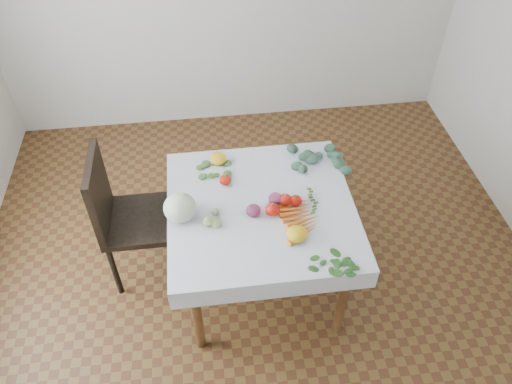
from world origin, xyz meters
TOP-DOWN VIEW (x-y plane):
  - ground at (0.00, 0.00)m, footprint 4.00×4.00m
  - table at (0.00, 0.00)m, footprint 1.00×1.00m
  - tablecloth at (0.00, 0.00)m, footprint 1.12×1.12m
  - chair at (-0.87, 0.23)m, footprint 0.46×0.46m
  - cabbage at (-0.48, -0.04)m, footprint 0.25×0.25m
  - tomato_a at (-0.20, 0.22)m, footprint 0.08×0.08m
  - tomato_b at (0.21, -0.01)m, footprint 0.10×0.10m
  - tomato_c at (0.14, -0.00)m, footprint 0.11×0.11m
  - tomato_d at (0.06, -0.07)m, footprint 0.11×0.11m
  - heirloom_back at (-0.23, 0.43)m, footprint 0.13×0.13m
  - heirloom_front at (0.16, -0.28)m, footprint 0.13×0.13m
  - onion_a at (-0.06, -0.06)m, footprint 0.10×0.10m
  - onion_b at (0.09, 0.01)m, footprint 0.10×0.10m
  - tomatillo_cluster at (-0.26, -0.09)m, footprint 0.12×0.10m
  - carrot_bunch at (0.21, -0.13)m, footprint 0.22×0.37m
  - kale_bunch at (0.42, 0.36)m, footprint 0.33×0.30m
  - basil_bunch at (0.33, -0.47)m, footprint 0.26×0.19m
  - dill_bunch at (-0.26, 0.35)m, footprint 0.22×0.16m

SIDE VIEW (x-z plane):
  - ground at x=0.00m, z-range 0.00..0.00m
  - chair at x=-0.87m, z-range 0.07..1.09m
  - table at x=0.00m, z-range 0.28..1.03m
  - tablecloth at x=0.00m, z-range 0.75..0.76m
  - basil_bunch at x=0.33m, z-range 0.76..0.77m
  - dill_bunch at x=-0.26m, z-range 0.76..0.78m
  - carrot_bunch at x=0.21m, z-range 0.76..0.79m
  - kale_bunch at x=0.42m, z-range 0.76..0.80m
  - tomatillo_cluster at x=-0.26m, z-range 0.76..0.80m
  - tomato_a at x=-0.20m, z-range 0.76..0.82m
  - tomato_b at x=0.21m, z-range 0.76..0.82m
  - tomato_c at x=0.14m, z-range 0.76..0.83m
  - onion_a at x=-0.06m, z-range 0.76..0.83m
  - onion_b at x=0.09m, z-range 0.76..0.83m
  - heirloom_back at x=-0.23m, z-range 0.76..0.83m
  - tomato_d at x=0.06m, z-range 0.76..0.83m
  - heirloom_front at x=0.16m, z-range 0.76..0.84m
  - cabbage at x=-0.48m, z-range 0.76..0.93m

